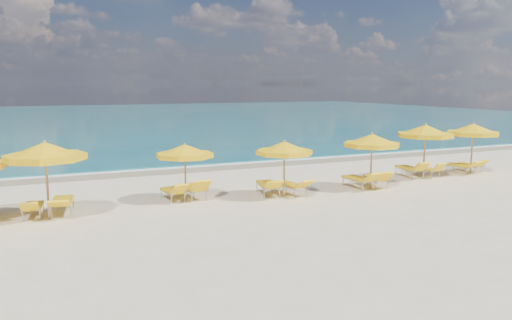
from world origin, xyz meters
name	(u,v)px	position (x,y,z in m)	size (l,w,h in m)	color
ground_plane	(271,196)	(0.00, 0.00, 0.00)	(120.00, 120.00, 0.00)	beige
ocean	(109,118)	(0.00, 48.00, 0.00)	(120.00, 80.00, 0.30)	#125F66
wet_sand_band	(211,167)	(0.00, 7.40, 0.00)	(120.00, 2.60, 0.01)	tan
foam_line	(206,165)	(0.00, 8.20, 0.00)	(120.00, 1.20, 0.03)	white
whitecap_near	(77,151)	(-6.00, 17.00, 0.00)	(14.00, 0.36, 0.05)	white
whitecap_far	(237,133)	(8.00, 24.00, 0.00)	(18.00, 0.30, 0.05)	white
umbrella_2	(45,152)	(-8.03, -0.22, 2.19)	(2.85, 2.85, 2.57)	#A68753
umbrella_3	(185,151)	(-3.28, 0.55, 1.86)	(2.73, 2.73, 2.18)	#A68753
umbrella_4	(284,149)	(0.33, -0.43, 1.89)	(2.78, 2.78, 2.22)	#A68753
umbrella_5	(372,141)	(4.34, -0.46, 2.00)	(2.99, 2.99, 2.35)	#A68753
umbrella_6	(425,132)	(8.00, 0.48, 2.17)	(2.94, 2.94, 2.54)	#A68753
umbrella_7	(473,130)	(11.01, 0.55, 2.12)	(3.06, 3.06, 2.49)	#A68753
lounger_2_left	(33,211)	(-8.50, 0.30, 0.21)	(0.73, 1.73, 0.73)	#A5A8AD
lounger_2_right	(63,206)	(-7.60, 0.37, 0.24)	(0.93, 2.15, 0.76)	#A5A8AD
lounger_3_left	(173,195)	(-3.71, 0.79, 0.21)	(0.73, 1.72, 0.80)	#A5A8AD
lounger_3_right	(193,192)	(-2.91, 0.83, 0.24)	(0.80, 1.94, 0.91)	#A5A8AD
lounger_4_left	(268,189)	(-0.07, 0.16, 0.25)	(1.07, 2.14, 0.83)	#A5A8AD
lounger_4_right	(291,189)	(0.81, -0.11, 0.23)	(0.95, 1.97, 0.78)	#A5A8AD
lounger_5_left	(359,183)	(3.96, -0.17, 0.24)	(0.78, 1.96, 0.85)	#A5A8AD
lounger_5_right	(376,182)	(4.83, -0.20, 0.22)	(0.90, 1.79, 0.82)	#A5A8AD
lounger_6_left	(410,172)	(7.62, 0.95, 0.25)	(0.88, 2.03, 0.90)	#A5A8AD
lounger_6_right	(428,172)	(8.54, 0.76, 0.20)	(0.56, 1.58, 0.77)	#A5A8AD
lounger_7_left	(461,169)	(10.63, 0.81, 0.22)	(0.74, 1.88, 0.76)	#A5A8AD
lounger_7_right	(470,167)	(11.51, 1.04, 0.20)	(0.58, 1.61, 0.72)	#A5A8AD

